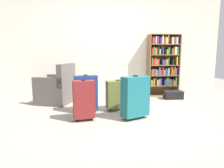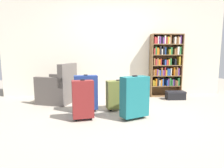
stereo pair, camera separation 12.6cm
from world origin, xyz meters
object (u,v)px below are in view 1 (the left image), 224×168
(armchair, at_px, (57,89))
(bookshelf, at_px, (163,63))
(mug, at_px, (79,101))
(suitcase_teal, at_px, (135,96))
(storage_box, at_px, (173,95))
(suitcase_dark_red, at_px, (84,99))
(suitcase_navy_blue, at_px, (86,93))
(suitcase_olive, at_px, (118,94))

(armchair, bearing_deg, bookshelf, 11.57)
(mug, distance_m, suitcase_teal, 1.59)
(mug, bearing_deg, storage_box, 5.65)
(suitcase_teal, xyz_separation_m, suitcase_dark_red, (-0.88, -0.01, -0.03))
(mug, bearing_deg, suitcase_teal, -48.38)
(bookshelf, bearing_deg, suitcase_dark_red, -137.73)
(mug, relative_size, suitcase_navy_blue, 0.16)
(armchair, bearing_deg, storage_box, 2.36)
(mug, xyz_separation_m, suitcase_dark_red, (0.15, -1.17, 0.32))
(bookshelf, xyz_separation_m, suitcase_teal, (-1.13, -1.82, -0.47))
(bookshelf, height_order, suitcase_navy_blue, bookshelf)
(bookshelf, xyz_separation_m, suitcase_navy_blue, (-1.99, -1.33, -0.49))
(bookshelf, xyz_separation_m, mug, (-2.16, -0.66, -0.82))
(mug, height_order, suitcase_dark_red, suitcase_dark_red)
(bookshelf, relative_size, suitcase_dark_red, 2.29)
(storage_box, bearing_deg, mug, -174.35)
(armchair, bearing_deg, mug, -12.54)
(bookshelf, bearing_deg, suitcase_navy_blue, -146.26)
(suitcase_navy_blue, bearing_deg, armchair, 130.81)
(suitcase_olive, relative_size, suitcase_navy_blue, 0.85)
(storage_box, height_order, suitcase_teal, suitcase_teal)
(storage_box, bearing_deg, suitcase_olive, -150.71)
(bookshelf, relative_size, suitcase_teal, 2.12)
(armchair, xyz_separation_m, suitcase_dark_red, (0.66, -1.28, 0.05))
(bookshelf, relative_size, storage_box, 3.48)
(storage_box, distance_m, suitcase_dark_red, 2.58)
(armchair, bearing_deg, suitcase_dark_red, -62.93)
(storage_box, distance_m, suitcase_teal, 1.90)
(storage_box, bearing_deg, armchair, -177.64)
(mug, xyz_separation_m, suitcase_teal, (1.03, -1.16, 0.35))
(bookshelf, bearing_deg, suitcase_teal, -121.96)
(mug, distance_m, suitcase_navy_blue, 0.77)
(bookshelf, xyz_separation_m, storage_box, (0.14, -0.43, -0.76))
(suitcase_olive, distance_m, suitcase_navy_blue, 0.63)
(suitcase_navy_blue, relative_size, suitcase_teal, 0.96)
(mug, height_order, suitcase_teal, suitcase_teal)
(bookshelf, height_order, suitcase_dark_red, bookshelf)
(storage_box, relative_size, suitcase_dark_red, 0.66)
(suitcase_olive, xyz_separation_m, suitcase_dark_red, (-0.64, -0.55, 0.04))
(mug, xyz_separation_m, storage_box, (2.30, 0.23, 0.06))
(suitcase_olive, distance_m, suitcase_dark_red, 0.85)
(suitcase_teal, bearing_deg, suitcase_olive, 113.39)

